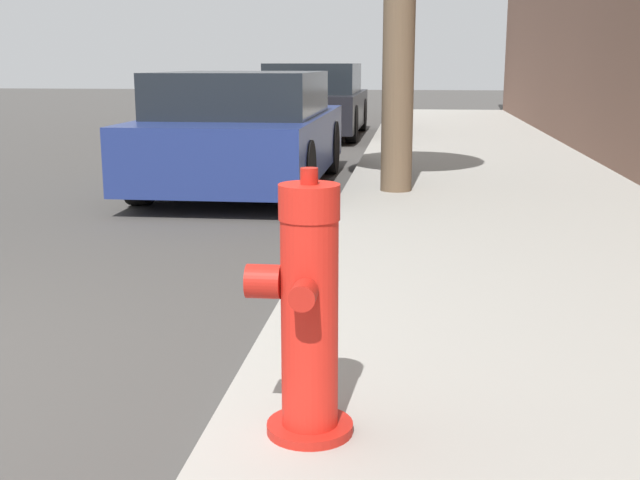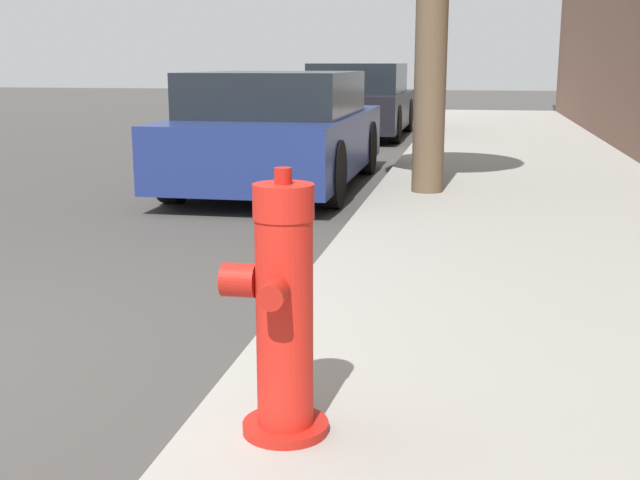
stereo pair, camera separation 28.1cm
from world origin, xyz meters
name	(u,v)px [view 2 (the right image)]	position (x,y,z in m)	size (l,w,h in m)	color
sidewalk_slab	(616,429)	(3.31, 0.00, 0.06)	(3.15, 40.00, 0.12)	#99968E
fire_hydrant	(283,313)	(2.11, -0.37, 0.57)	(0.37, 0.40, 0.95)	red
parked_car_near	(280,131)	(0.54, 6.01, 0.65)	(1.86, 4.12, 1.32)	navy
parked_car_mid	(360,101)	(0.53, 12.64, 0.68)	(1.82, 4.16, 1.40)	black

